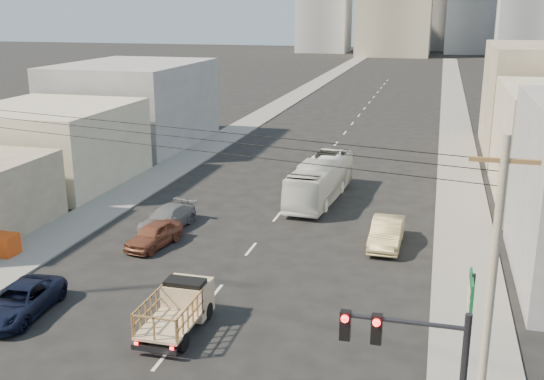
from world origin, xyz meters
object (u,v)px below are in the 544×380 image
at_px(flatbed_pickup, 178,306).
at_px(city_bus, 320,180).
at_px(navy_pickup, 20,301).
at_px(green_sign, 470,310).
at_px(traffic_signal, 421,378).
at_px(sedan_brown, 154,235).
at_px(sedan_tan, 387,233).
at_px(utility_pole, 490,304).
at_px(crate_stack, 0,244).
at_px(sedan_grey, 167,218).

height_order(flatbed_pickup, city_bus, city_bus).
distance_m(navy_pickup, green_sign, 19.12).
distance_m(flatbed_pickup, traffic_signal, 13.07).
distance_m(sedan_brown, green_sign, 20.48).
bearing_deg(sedan_tan, green_sign, -74.93).
relative_size(navy_pickup, utility_pole, 0.49).
xyz_separation_m(navy_pickup, utility_pole, (19.08, -4.71, 4.50)).
height_order(flatbed_pickup, traffic_signal, traffic_signal).
bearing_deg(crate_stack, green_sign, -18.35).
bearing_deg(traffic_signal, flatbed_pickup, 142.26).
bearing_deg(green_sign, navy_pickup, 173.28).
bearing_deg(traffic_signal, utility_pole, 55.39).
bearing_deg(navy_pickup, utility_pole, -17.65).
relative_size(navy_pickup, traffic_signal, 0.82).
xyz_separation_m(flatbed_pickup, traffic_signal, (10.07, -7.79, 2.98)).
bearing_deg(sedan_brown, sedan_grey, 109.73).
xyz_separation_m(city_bus, green_sign, (9.18, -23.07, 2.29)).
bearing_deg(flatbed_pickup, sedan_grey, 115.82).
bearing_deg(flatbed_pickup, navy_pickup, -175.48).
bearing_deg(traffic_signal, city_bus, 105.50).
bearing_deg(sedan_tan, crate_stack, -160.26).
bearing_deg(green_sign, sedan_brown, 145.28).
bearing_deg(sedan_grey, sedan_brown, -71.93).
height_order(sedan_tan, sedan_grey, sedan_tan).
xyz_separation_m(green_sign, utility_pole, (0.34, -2.50, 1.44)).
distance_m(sedan_grey, green_sign, 22.66).
bearing_deg(navy_pickup, city_bus, 61.59).
relative_size(navy_pickup, city_bus, 0.47).
height_order(city_bus, utility_pole, utility_pole).
xyz_separation_m(sedan_tan, traffic_signal, (2.41, -20.00, 3.28)).
distance_m(navy_pickup, sedan_grey, 12.40).
distance_m(city_bus, utility_pole, 27.54).
bearing_deg(sedan_tan, flatbed_pickup, -121.27).
distance_m(green_sign, crate_stack, 25.64).
height_order(sedan_brown, crate_stack, sedan_brown).
xyz_separation_m(flatbed_pickup, utility_pole, (11.80, -5.28, 4.09)).
distance_m(flatbed_pickup, green_sign, 12.09).
height_order(navy_pickup, sedan_grey, sedan_grey).
relative_size(flatbed_pickup, sedan_brown, 1.07).
bearing_deg(sedan_brown, navy_pickup, -92.28).
relative_size(sedan_brown, sedan_tan, 0.85).
xyz_separation_m(sedan_brown, crate_stack, (-7.52, -3.52, -0.01)).
xyz_separation_m(traffic_signal, crate_stack, (-22.77, 13.02, -3.39)).
xyz_separation_m(sedan_brown, sedan_grey, (-0.49, 2.97, -0.01)).
height_order(city_bus, traffic_signal, traffic_signal).
distance_m(sedan_brown, sedan_tan, 13.29).
height_order(traffic_signal, crate_stack, traffic_signal).
bearing_deg(city_bus, green_sign, -64.11).
xyz_separation_m(flatbed_pickup, sedan_grey, (-5.67, 11.72, -0.41)).
bearing_deg(flatbed_pickup, sedan_tan, 57.92).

